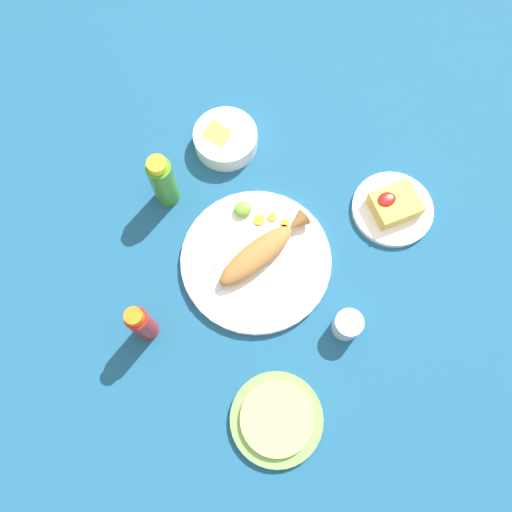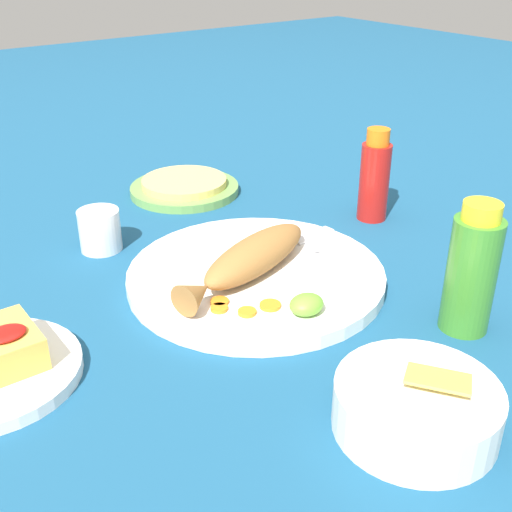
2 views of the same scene
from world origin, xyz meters
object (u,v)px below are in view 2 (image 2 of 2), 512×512
object	(u,v)px
main_plate	(256,276)
fork_far	(316,256)
hot_sauce_bottle_red	(375,178)
salt_cup	(100,233)
tortilla_plate	(185,189)
fork_near	(291,245)
fried_fish	(250,259)
guacamole_bowl	(417,405)
hot_sauce_bottle_green	(472,271)

from	to	relation	value
main_plate	fork_far	distance (m)	0.09
hot_sauce_bottle_red	salt_cup	world-z (taller)	hot_sauce_bottle_red
fork_far	tortilla_plate	bearing A→B (deg)	59.10
fork_near	salt_cup	size ratio (longest dim) A/B	3.12
hot_sauce_bottle_red	salt_cup	xyz separation A→B (m)	(-0.39, 0.15, -0.04)
fried_fish	tortilla_plate	distance (m)	0.35
main_plate	fried_fish	world-z (taller)	fried_fish
guacamole_bowl	fried_fish	bearing A→B (deg)	84.15
fork_near	guacamole_bowl	size ratio (longest dim) A/B	1.22
fork_far	hot_sauce_bottle_red	xyz separation A→B (m)	(0.18, 0.08, 0.05)
salt_cup	guacamole_bowl	size ratio (longest dim) A/B	0.39
fork_near	guacamole_bowl	xyz separation A→B (m)	(-0.12, -0.33, 0.01)
main_plate	fork_near	world-z (taller)	fork_near
fork_near	salt_cup	bearing A→B (deg)	133.30
fork_near	hot_sauce_bottle_red	bearing A→B (deg)	3.97
hot_sauce_bottle_green	salt_cup	world-z (taller)	hot_sauce_bottle_green
fried_fish	fork_far	size ratio (longest dim) A/B	1.46
main_plate	fork_far	size ratio (longest dim) A/B	2.00
main_plate	fried_fish	distance (m)	0.03
fork_near	fried_fish	bearing A→B (deg)	-165.63
main_plate	tortilla_plate	size ratio (longest dim) A/B	1.78
main_plate	hot_sauce_bottle_green	world-z (taller)	hot_sauce_bottle_green
hot_sauce_bottle_red	fried_fish	bearing A→B (deg)	-167.62
main_plate	guacamole_bowl	xyz separation A→B (m)	(-0.04, -0.31, 0.02)
salt_cup	main_plate	bearing A→B (deg)	-59.84
guacamole_bowl	tortilla_plate	bearing A→B (deg)	78.37
fork_near	hot_sauce_bottle_green	world-z (taller)	hot_sauce_bottle_green
fork_far	hot_sauce_bottle_green	world-z (taller)	hot_sauce_bottle_green
hot_sauce_bottle_green	guacamole_bowl	size ratio (longest dim) A/B	1.02
guacamole_bowl	main_plate	bearing A→B (deg)	81.81
fork_near	fork_far	size ratio (longest dim) A/B	1.12
guacamole_bowl	tortilla_plate	distance (m)	0.64
tortilla_plate	fork_near	bearing A→B (deg)	-91.08
fork_far	salt_cup	world-z (taller)	salt_cup
fork_near	hot_sauce_bottle_green	size ratio (longest dim) A/B	1.20
fork_far	salt_cup	xyz separation A→B (m)	(-0.21, 0.23, 0.01)
fork_far	guacamole_bowl	distance (m)	0.31
main_plate	hot_sauce_bottle_green	bearing A→B (deg)	-60.18
main_plate	fork_near	distance (m)	0.09
fried_fish	fork_near	world-z (taller)	fried_fish
salt_cup	tortilla_plate	world-z (taller)	salt_cup
fried_fish	fork_far	bearing A→B (deg)	-27.38
fried_fish	salt_cup	world-z (taller)	fried_fish
hot_sauce_bottle_green	salt_cup	bearing A→B (deg)	119.98
fork_far	guacamole_bowl	world-z (taller)	guacamole_bowl
hot_sauce_bottle_red	main_plate	bearing A→B (deg)	-167.93
main_plate	salt_cup	xyz separation A→B (m)	(-0.12, 0.21, 0.02)
salt_cup	tortilla_plate	distance (m)	0.24
salt_cup	guacamole_bowl	bearing A→B (deg)	-81.46
fried_fish	hot_sauce_bottle_red	distance (m)	0.29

